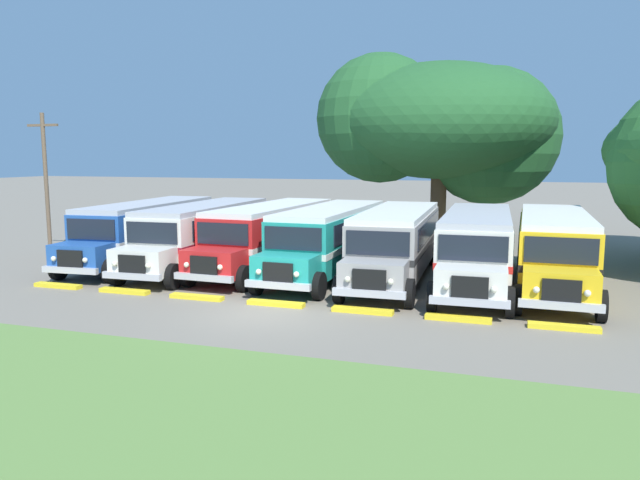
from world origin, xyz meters
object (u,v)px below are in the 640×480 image
(parked_bus_slot_0, at_px, (147,228))
(parked_bus_slot_4, at_px, (397,240))
(parked_bus_slot_3, at_px, (330,236))
(parked_bus_slot_1, at_px, (204,232))
(utility_pole, at_px, (46,181))
(parked_bus_slot_5, at_px, (477,244))
(parked_bus_slot_6, at_px, (554,246))
(parked_bus_slot_2, at_px, (270,233))
(broad_shade_tree, at_px, (442,124))

(parked_bus_slot_0, relative_size, parked_bus_slot_4, 1.01)
(parked_bus_slot_0, relative_size, parked_bus_slot_3, 1.01)
(parked_bus_slot_1, relative_size, utility_pole, 1.53)
(parked_bus_slot_5, bearing_deg, parked_bus_slot_6, 96.35)
(parked_bus_slot_0, xyz_separation_m, parked_bus_slot_3, (9.21, -0.02, 0.00))
(parked_bus_slot_6, bearing_deg, utility_pole, -88.21)
(parked_bus_slot_2, xyz_separation_m, parked_bus_slot_5, (9.11, -0.78, 0.00))
(parked_bus_slot_6, height_order, broad_shade_tree, broad_shade_tree)
(parked_bus_slot_2, distance_m, parked_bus_slot_5, 9.14)
(parked_bus_slot_6, xyz_separation_m, utility_pole, (-23.69, -0.34, 2.23))
(parked_bus_slot_3, distance_m, parked_bus_slot_5, 6.18)
(parked_bus_slot_1, height_order, broad_shade_tree, broad_shade_tree)
(parked_bus_slot_5, xyz_separation_m, parked_bus_slot_6, (2.85, 0.39, 0.00))
(parked_bus_slot_0, relative_size, parked_bus_slot_1, 1.01)
(parked_bus_slot_2, height_order, parked_bus_slot_4, same)
(parked_bus_slot_2, height_order, parked_bus_slot_3, same)
(parked_bus_slot_0, bearing_deg, parked_bus_slot_2, 89.19)
(parked_bus_slot_1, bearing_deg, utility_pole, -91.25)
(parked_bus_slot_1, bearing_deg, parked_bus_slot_6, 88.75)
(parked_bus_slot_1, distance_m, parked_bus_slot_6, 15.04)
(parked_bus_slot_2, height_order, parked_bus_slot_6, same)
(parked_bus_slot_2, xyz_separation_m, broad_shade_tree, (6.04, 12.59, 5.40))
(parked_bus_slot_5, xyz_separation_m, utility_pole, (-20.84, 0.05, 2.23))
(parked_bus_slot_1, relative_size, parked_bus_slot_5, 1.00)
(parked_bus_slot_3, xyz_separation_m, parked_bus_slot_6, (9.03, 0.00, 0.00))
(parked_bus_slot_0, relative_size, broad_shade_tree, 0.77)
(parked_bus_slot_4, bearing_deg, parked_bus_slot_0, -93.24)
(parked_bus_slot_0, distance_m, parked_bus_slot_4, 12.16)
(parked_bus_slot_1, xyz_separation_m, parked_bus_slot_4, (8.96, -0.01, 0.00))
(parked_bus_slot_3, bearing_deg, parked_bus_slot_0, -89.21)
(broad_shade_tree, distance_m, utility_pole, 22.43)
(parked_bus_slot_1, xyz_separation_m, parked_bus_slot_5, (12.18, -0.18, 0.00))
(parked_bus_slot_0, xyz_separation_m, parked_bus_slot_2, (6.27, 0.37, 0.00))
(parked_bus_slot_6, bearing_deg, parked_bus_slot_1, -88.21)
(parked_bus_slot_1, bearing_deg, parked_bus_slot_2, 99.01)
(parked_bus_slot_1, relative_size, parked_bus_slot_6, 1.00)
(broad_shade_tree, bearing_deg, parked_bus_slot_3, -103.47)
(parked_bus_slot_4, relative_size, parked_bus_slot_5, 1.00)
(parked_bus_slot_2, bearing_deg, parked_bus_slot_0, -84.41)
(parked_bus_slot_3, distance_m, parked_bus_slot_6, 9.03)
(parked_bus_slot_2, bearing_deg, parked_bus_slot_1, -76.69)
(parked_bus_slot_0, xyz_separation_m, parked_bus_slot_6, (18.23, -0.02, 0.00))
(parked_bus_slot_2, distance_m, utility_pole, 11.96)
(parked_bus_slot_4, height_order, parked_bus_slot_5, same)
(parked_bus_slot_3, xyz_separation_m, parked_bus_slot_5, (6.17, -0.39, 0.00))
(parked_bus_slot_5, height_order, utility_pole, utility_pole)
(parked_bus_slot_2, distance_m, parked_bus_slot_6, 11.97)
(parked_bus_slot_0, distance_m, broad_shade_tree, 18.67)
(parked_bus_slot_2, relative_size, broad_shade_tree, 0.76)
(parked_bus_slot_2, bearing_deg, broad_shade_tree, 156.59)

